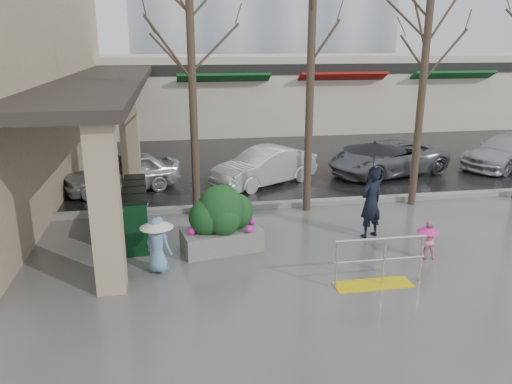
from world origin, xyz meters
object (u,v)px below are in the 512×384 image
object	(u,v)px
child_pink	(428,237)
handrail	(377,268)
news_boxes	(136,212)
tree_midwest	(312,22)
car_d	(507,151)
car_a	(122,172)
woman	(373,178)
tree_mideast	(427,37)
car_c	(388,158)
planter	(222,219)
car_b	(265,167)
child_blue	(157,240)
tree_west	(190,27)

from	to	relation	value
child_pink	handrail	bearing A→B (deg)	44.04
news_boxes	child_pink	bearing A→B (deg)	-23.19
tree_midwest	car_d	bearing A→B (deg)	22.24
news_boxes	tree_midwest	bearing A→B (deg)	12.91
car_a	handrail	bearing A→B (deg)	17.05
woman	tree_mideast	bearing A→B (deg)	-157.77
news_boxes	car_c	size ratio (longest dim) A/B	0.54
planter	car_c	world-z (taller)	planter
handrail	car_a	xyz separation A→B (m)	(-5.62, 7.67, 0.25)
tree_mideast	handrail	bearing A→B (deg)	-123.19
tree_mideast	child_pink	bearing A→B (deg)	-111.84
woman	car_a	xyz separation A→B (m)	(-6.47, 5.16, -0.91)
planter	car_a	xyz separation A→B (m)	(-2.72, 5.37, -0.13)
car_d	car_b	bearing A→B (deg)	-111.13
tree_mideast	child_blue	size ratio (longest dim) A/B	5.27
woman	tree_midwest	bearing A→B (deg)	-88.94
tree_west	tree_mideast	bearing A→B (deg)	0.00
planter	car_c	distance (m)	8.95
tree_west	tree_mideast	distance (m)	6.50
tree_mideast	child_blue	bearing A→B (deg)	-155.44
tree_mideast	car_d	xyz separation A→B (m)	(5.74, 3.70, -4.23)
tree_west	woman	xyz separation A→B (m)	(4.21, -2.29, -3.55)
tree_mideast	car_a	distance (m)	10.14
handrail	car_d	xyz separation A→B (m)	(8.88, 8.50, 0.25)
car_a	news_boxes	bearing A→B (deg)	-9.83
tree_mideast	child_pink	world-z (taller)	tree_mideast
tree_mideast	car_b	distance (m)	6.50
car_b	car_d	bearing A→B (deg)	64.42
child_pink	car_d	world-z (taller)	car_d
car_b	car_d	distance (m)	9.80
child_pink	car_c	size ratio (longest dim) A/B	0.20
tree_west	news_boxes	distance (m)	4.88
child_blue	car_a	distance (m)	6.43
news_boxes	handrail	bearing A→B (deg)	-38.19
woman	news_boxes	bearing A→B (deg)	-31.44
car_a	tree_mideast	bearing A→B (deg)	52.67
tree_mideast	car_c	size ratio (longest dim) A/B	1.43
child_pink	car_a	size ratio (longest dim) A/B	0.24
child_blue	news_boxes	xyz separation A→B (m)	(-0.56, 2.02, -0.05)
handrail	child_pink	size ratio (longest dim) A/B	2.14
child_pink	car_c	distance (m)	7.48
child_pink	car_a	world-z (taller)	car_a
handrail	woman	world-z (taller)	woman
planter	car_d	world-z (taller)	planter
handrail	tree_midwest	distance (m)	6.83
child_blue	planter	bearing A→B (deg)	-114.39
woman	car_a	size ratio (longest dim) A/B	0.67
planter	car_c	xyz separation A→B (m)	(6.73, 5.91, -0.13)
tree_west	tree_midwest	xyz separation A→B (m)	(3.20, 0.00, 0.15)
child_pink	car_c	world-z (taller)	car_c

